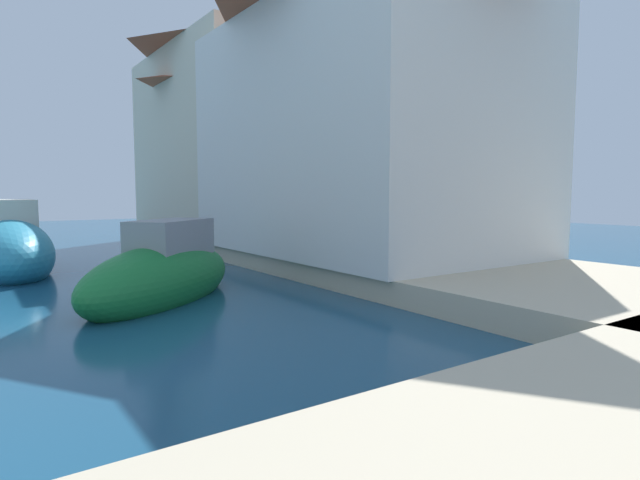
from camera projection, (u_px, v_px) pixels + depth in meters
name	position (u px, v px, depth m)	size (l,w,h in m)	color
quay_promenade	(117.00, 402.00, 4.89)	(44.00, 32.00, 0.50)	beige
moored_boat_0	(163.00, 275.00, 10.72)	(4.73, 4.32, 1.97)	#197233
moored_boat_3	(8.00, 250.00, 14.27)	(2.34, 5.45, 2.46)	teal
waterfront_building_main	(359.00, 116.00, 15.28)	(6.65, 10.15, 7.81)	white
waterfront_building_annex	(231.00, 149.00, 22.56)	(5.65, 6.88, 7.07)	silver
waterfront_building_far	(235.00, 131.00, 22.18)	(6.19, 10.08, 8.52)	beige
quayside_tree	(431.00, 153.00, 13.11)	(2.69, 2.69, 4.04)	brown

